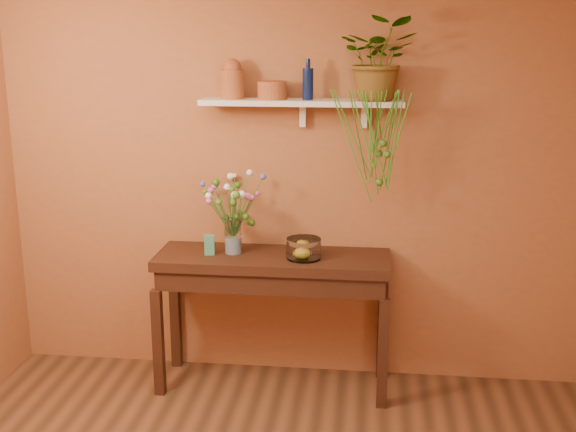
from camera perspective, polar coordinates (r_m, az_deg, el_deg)
room at (r=2.95m, az=-3.47°, el=-5.62°), size 4.04×4.04×2.70m
sideboard at (r=4.77m, az=-1.22°, el=-4.68°), size 1.54×0.49×0.93m
wall_shelf at (r=4.64m, az=1.22°, el=8.96°), size 1.30×0.24×0.19m
terracotta_jug at (r=4.69m, az=-4.44°, el=10.74°), size 0.19×0.19×0.25m
terracotta_pot at (r=4.65m, az=-1.27°, el=9.95°), size 0.19×0.19×0.11m
blue_bottle at (r=4.61m, az=1.59°, el=10.50°), size 0.07×0.07×0.26m
spider_plant at (r=4.59m, az=7.26°, el=12.29°), size 0.48×0.43×0.52m
plant_fronds at (r=4.48m, az=7.19°, el=5.68°), size 0.48×0.36×0.73m
glass_vase at (r=4.75m, az=-4.38°, el=-1.82°), size 0.11×0.11×0.23m
bouquet at (r=4.68m, az=-4.36°, el=1.45°), size 0.46×0.43×0.44m
glass_bowl at (r=4.64m, az=1.26°, el=-2.66°), size 0.22×0.22×0.13m
lemon at (r=4.64m, az=1.17°, el=-2.87°), size 0.08×0.08×0.08m
carton at (r=4.75m, az=-6.25°, el=-2.30°), size 0.07×0.06×0.13m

